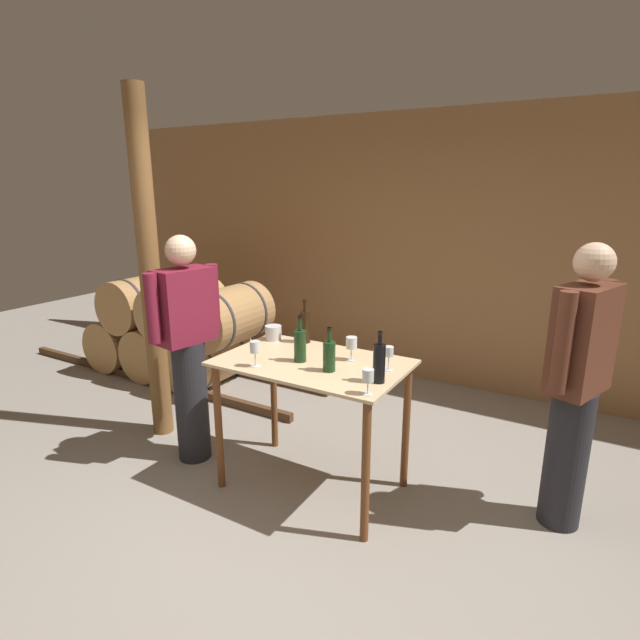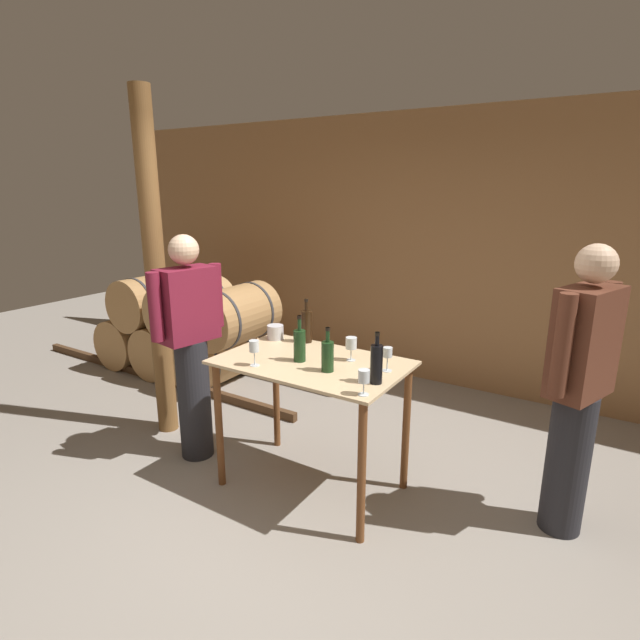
{
  "view_description": "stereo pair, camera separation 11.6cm",
  "coord_description": "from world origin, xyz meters",
  "px_view_note": "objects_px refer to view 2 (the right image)",
  "views": [
    {
      "loc": [
        1.45,
        -2.08,
        2.0
      ],
      "look_at": [
        -0.11,
        0.6,
        1.16
      ],
      "focal_mm": 28.0,
      "sensor_mm": 36.0,
      "label": 1
    },
    {
      "loc": [
        1.55,
        -2.02,
        2.0
      ],
      "look_at": [
        -0.11,
        0.6,
        1.16
      ],
      "focal_mm": 28.0,
      "sensor_mm": 36.0,
      "label": 2
    }
  ],
  "objects_px": {
    "wooden_post": "(155,271)",
    "wine_bottle_far_left": "(306,326)",
    "wine_glass_near_right": "(388,354)",
    "person_visitor_with_scarf": "(190,344)",
    "ice_bucket": "(275,332)",
    "wine_bottle_center": "(328,355)",
    "wine_glass_far_side": "(364,377)",
    "person_host": "(578,388)",
    "wine_glass_near_center": "(351,344)",
    "wine_glass_near_left": "(254,347)",
    "wine_bottle_right": "(376,363)",
    "wine_bottle_left": "(300,345)"
  },
  "relations": [
    {
      "from": "ice_bucket",
      "to": "wooden_post",
      "type": "bearing_deg",
      "value": -168.35
    },
    {
      "from": "wine_bottle_center",
      "to": "wine_glass_far_side",
      "type": "xyz_separation_m",
      "value": [
        0.35,
        -0.2,
        0.0
      ]
    },
    {
      "from": "wine_bottle_right",
      "to": "wooden_post",
      "type": "bearing_deg",
      "value": 175.48
    },
    {
      "from": "wine_glass_near_left",
      "to": "wine_bottle_far_left",
      "type": "bearing_deg",
      "value": 89.59
    },
    {
      "from": "wine_bottle_right",
      "to": "wine_glass_near_left",
      "type": "bearing_deg",
      "value": -168.91
    },
    {
      "from": "wine_bottle_center",
      "to": "ice_bucket",
      "type": "height_order",
      "value": "wine_bottle_center"
    },
    {
      "from": "wine_glass_near_right",
      "to": "wine_glass_near_center",
      "type": "bearing_deg",
      "value": 170.17
    },
    {
      "from": "wine_glass_far_side",
      "to": "wine_bottle_far_left",
      "type": "bearing_deg",
      "value": 141.79
    },
    {
      "from": "wooden_post",
      "to": "person_host",
      "type": "relative_size",
      "value": 1.58
    },
    {
      "from": "person_visitor_with_scarf",
      "to": "ice_bucket",
      "type": "bearing_deg",
      "value": 37.76
    },
    {
      "from": "wooden_post",
      "to": "wine_bottle_far_left",
      "type": "relative_size",
      "value": 8.49
    },
    {
      "from": "wooden_post",
      "to": "person_host",
      "type": "bearing_deg",
      "value": 7.37
    },
    {
      "from": "wooden_post",
      "to": "wine_glass_far_side",
      "type": "bearing_deg",
      "value": -9.7
    },
    {
      "from": "wine_bottle_right",
      "to": "wine_glass_near_center",
      "type": "bearing_deg",
      "value": 139.88
    },
    {
      "from": "wine_bottle_left",
      "to": "wine_glass_near_center",
      "type": "xyz_separation_m",
      "value": [
        0.27,
        0.18,
        0.0
      ]
    },
    {
      "from": "wine_bottle_left",
      "to": "wine_glass_near_left",
      "type": "relative_size",
      "value": 1.82
    },
    {
      "from": "wine_bottle_far_left",
      "to": "wine_glass_near_center",
      "type": "bearing_deg",
      "value": -20.45
    },
    {
      "from": "wine_glass_near_center",
      "to": "wine_glass_far_side",
      "type": "xyz_separation_m",
      "value": [
        0.32,
        -0.44,
        -0.01
      ]
    },
    {
      "from": "wine_glass_near_right",
      "to": "person_visitor_with_scarf",
      "type": "bearing_deg",
      "value": -171.43
    },
    {
      "from": "person_host",
      "to": "ice_bucket",
      "type": "bearing_deg",
      "value": -174.84
    },
    {
      "from": "wine_bottle_right",
      "to": "wine_glass_near_left",
      "type": "xyz_separation_m",
      "value": [
        -0.77,
        -0.15,
        0.0
      ]
    },
    {
      "from": "person_host",
      "to": "person_visitor_with_scarf",
      "type": "height_order",
      "value": "person_host"
    },
    {
      "from": "wine_glass_near_center",
      "to": "person_visitor_with_scarf",
      "type": "height_order",
      "value": "person_visitor_with_scarf"
    },
    {
      "from": "wine_bottle_right",
      "to": "person_host",
      "type": "bearing_deg",
      "value": 28.92
    },
    {
      "from": "wooden_post",
      "to": "wine_bottle_center",
      "type": "bearing_deg",
      "value": -4.96
    },
    {
      "from": "wine_bottle_left",
      "to": "ice_bucket",
      "type": "xyz_separation_m",
      "value": [
        -0.42,
        0.29,
        -0.06
      ]
    },
    {
      "from": "wine_glass_near_center",
      "to": "wine_glass_near_left",
      "type": "bearing_deg",
      "value": -138.7
    },
    {
      "from": "person_visitor_with_scarf",
      "to": "wine_glass_near_left",
      "type": "bearing_deg",
      "value": -10.99
    },
    {
      "from": "wooden_post",
      "to": "wine_bottle_right",
      "type": "distance_m",
      "value": 2.03
    },
    {
      "from": "ice_bucket",
      "to": "person_visitor_with_scarf",
      "type": "xyz_separation_m",
      "value": [
        -0.49,
        -0.38,
        -0.07
      ]
    },
    {
      "from": "wine_bottle_far_left",
      "to": "wine_bottle_center",
      "type": "distance_m",
      "value": 0.6
    },
    {
      "from": "wine_bottle_center",
      "to": "person_host",
      "type": "height_order",
      "value": "person_host"
    },
    {
      "from": "wooden_post",
      "to": "wine_glass_near_center",
      "type": "bearing_deg",
      "value": 3.29
    },
    {
      "from": "wine_bottle_far_left",
      "to": "wine_glass_near_right",
      "type": "bearing_deg",
      "value": -16.58
    },
    {
      "from": "wine_bottle_far_left",
      "to": "wine_glass_near_left",
      "type": "height_order",
      "value": "wine_bottle_far_left"
    },
    {
      "from": "wine_glass_near_left",
      "to": "person_visitor_with_scarf",
      "type": "distance_m",
      "value": 0.74
    },
    {
      "from": "wine_glass_near_right",
      "to": "person_visitor_with_scarf",
      "type": "height_order",
      "value": "person_visitor_with_scarf"
    },
    {
      "from": "wooden_post",
      "to": "wine_bottle_center",
      "type": "xyz_separation_m",
      "value": [
        1.67,
        -0.14,
        -0.34
      ]
    },
    {
      "from": "ice_bucket",
      "to": "wine_bottle_right",
      "type": "bearing_deg",
      "value": -20.18
    },
    {
      "from": "wine_bottle_center",
      "to": "wine_glass_near_left",
      "type": "height_order",
      "value": "wine_bottle_center"
    },
    {
      "from": "wine_bottle_far_left",
      "to": "wine_glass_near_center",
      "type": "height_order",
      "value": "wine_bottle_far_left"
    },
    {
      "from": "wooden_post",
      "to": "person_host",
      "type": "xyz_separation_m",
      "value": [
        2.99,
        0.39,
        -0.44
      ]
    },
    {
      "from": "wooden_post",
      "to": "person_visitor_with_scarf",
      "type": "height_order",
      "value": "wooden_post"
    },
    {
      "from": "wine_glass_near_center",
      "to": "wine_glass_near_right",
      "type": "distance_m",
      "value": 0.28
    },
    {
      "from": "wine_glass_far_side",
      "to": "person_visitor_with_scarf",
      "type": "bearing_deg",
      "value": 173.31
    },
    {
      "from": "wine_glass_far_side",
      "to": "ice_bucket",
      "type": "height_order",
      "value": "wine_glass_far_side"
    },
    {
      "from": "wine_bottle_right",
      "to": "wine_glass_far_side",
      "type": "height_order",
      "value": "wine_bottle_right"
    },
    {
      "from": "wine_glass_far_side",
      "to": "person_host",
      "type": "xyz_separation_m",
      "value": [
        0.97,
        0.73,
        -0.11
      ]
    },
    {
      "from": "wooden_post",
      "to": "wine_bottle_far_left",
      "type": "distance_m",
      "value": 1.31
    },
    {
      "from": "wine_glass_near_right",
      "to": "wine_bottle_left",
      "type": "bearing_deg",
      "value": -166.04
    }
  ]
}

